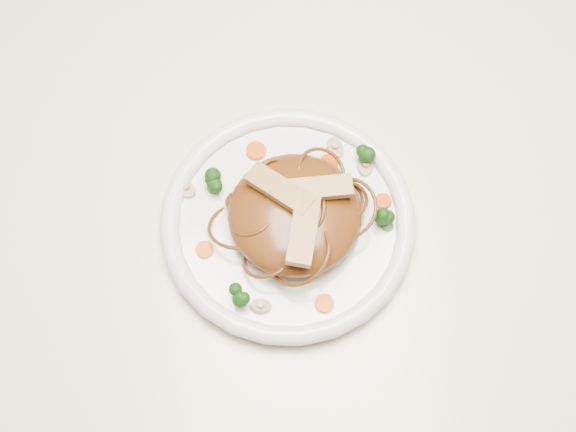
{
  "coord_description": "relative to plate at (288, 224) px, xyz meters",
  "views": [
    {
      "loc": [
        -0.08,
        -0.38,
        1.49
      ],
      "look_at": [
        -0.05,
        -0.08,
        0.78
      ],
      "focal_mm": 46.3,
      "sensor_mm": 36.0,
      "label": 1
    }
  ],
  "objects": [
    {
      "name": "ground",
      "position": [
        0.05,
        0.08,
        -0.76
      ],
      "size": [
        4.0,
        4.0,
        0.0
      ],
      "primitive_type": "plane",
      "color": "#53331C",
      "rests_on": "ground"
    },
    {
      "name": "table",
      "position": [
        0.05,
        0.08,
        -0.11
      ],
      "size": [
        1.2,
        0.8,
        0.75
      ],
      "color": "#F1E7CC",
      "rests_on": "ground"
    },
    {
      "name": "plate",
      "position": [
        0.0,
        0.0,
        0.0
      ],
      "size": [
        0.34,
        0.34,
        0.02
      ],
      "primitive_type": "cylinder",
      "rotation": [
        0.0,
        0.0,
        -0.37
      ],
      "color": "white",
      "rests_on": "table"
    },
    {
      "name": "noodle_mound",
      "position": [
        0.01,
        -0.0,
        0.03
      ],
      "size": [
        0.18,
        0.18,
        0.04
      ],
      "primitive_type": "ellipsoid",
      "rotation": [
        0.0,
        0.0,
        0.42
      ],
      "color": "#5D3211",
      "rests_on": "plate"
    },
    {
      "name": "chicken_a",
      "position": [
        0.03,
        0.01,
        0.06
      ],
      "size": [
        0.07,
        0.02,
        0.01
      ],
      "primitive_type": "cube",
      "rotation": [
        0.0,
        0.0,
        0.02
      ],
      "color": "#A6854E",
      "rests_on": "noodle_mound"
    },
    {
      "name": "chicken_b",
      "position": [
        -0.01,
        0.01,
        0.06
      ],
      "size": [
        0.07,
        0.07,
        0.01
      ],
      "primitive_type": "cube",
      "rotation": [
        0.0,
        0.0,
        2.42
      ],
      "color": "#A6854E",
      "rests_on": "noodle_mound"
    },
    {
      "name": "chicken_c",
      "position": [
        0.01,
        -0.03,
        0.06
      ],
      "size": [
        0.04,
        0.08,
        0.01
      ],
      "primitive_type": "cube",
      "rotation": [
        0.0,
        0.0,
        4.46
      ],
      "color": "#A6854E",
      "rests_on": "noodle_mound"
    },
    {
      "name": "broccoli_0",
      "position": [
        0.09,
        0.06,
        0.02
      ],
      "size": [
        0.03,
        0.03,
        0.03
      ],
      "primitive_type": null,
      "rotation": [
        0.0,
        0.0,
        0.1
      ],
      "color": "#17400D",
      "rests_on": "plate"
    },
    {
      "name": "broccoli_1",
      "position": [
        -0.08,
        0.05,
        0.02
      ],
      "size": [
        0.02,
        0.02,
        0.03
      ],
      "primitive_type": null,
      "rotation": [
        0.0,
        0.0,
        -0.09
      ],
      "color": "#17400D",
      "rests_on": "plate"
    },
    {
      "name": "broccoli_2",
      "position": [
        -0.06,
        -0.08,
        0.02
      ],
      "size": [
        0.04,
        0.04,
        0.03
      ],
      "primitive_type": null,
      "rotation": [
        0.0,
        0.0,
        0.43
      ],
      "color": "#17400D",
      "rests_on": "plate"
    },
    {
      "name": "broccoli_3",
      "position": [
        0.1,
        -0.01,
        0.02
      ],
      "size": [
        0.03,
        0.03,
        0.03
      ],
      "primitive_type": null,
      "rotation": [
        0.0,
        0.0,
        -0.23
      ],
      "color": "#17400D",
      "rests_on": "plate"
    },
    {
      "name": "carrot_0",
      "position": [
        0.05,
        0.06,
        0.01
      ],
      "size": [
        0.03,
        0.03,
        0.0
      ],
      "primitive_type": "cylinder",
      "rotation": [
        0.0,
        0.0,
        0.28
      ],
      "color": "#DF4708",
      "rests_on": "plate"
    },
    {
      "name": "carrot_1",
      "position": [
        -0.09,
        -0.02,
        0.01
      ],
      "size": [
        0.02,
        0.02,
        0.0
      ],
      "primitive_type": "cylinder",
      "rotation": [
        0.0,
        0.0,
        0.2
      ],
      "color": "#DF4708",
      "rests_on": "plate"
    },
    {
      "name": "carrot_2",
      "position": [
        0.1,
        0.01,
        0.01
      ],
      "size": [
        0.02,
        0.02,
        0.0
      ],
      "primitive_type": "cylinder",
      "rotation": [
        0.0,
        0.0,
        0.21
      ],
      "color": "#DF4708",
      "rests_on": "plate"
    },
    {
      "name": "carrot_3",
      "position": [
        -0.03,
        0.09,
        0.01
      ],
      "size": [
        0.03,
        0.03,
        0.0
      ],
      "primitive_type": "cylinder",
      "rotation": [
        0.0,
        0.0,
        0.32
      ],
      "color": "#DF4708",
      "rests_on": "plate"
    },
    {
      "name": "carrot_4",
      "position": [
        0.03,
        -0.09,
        0.01
      ],
      "size": [
        0.02,
        0.02,
        0.0
      ],
      "primitive_type": "cylinder",
      "rotation": [
        0.0,
        0.0,
        0.19
      ],
      "color": "#DF4708",
      "rests_on": "plate"
    },
    {
      "name": "mushroom_0",
      "position": [
        -0.04,
        -0.09,
        0.01
      ],
      "size": [
        0.02,
        0.02,
        0.01
      ],
      "primitive_type": "cylinder",
      "rotation": [
        0.0,
        0.0,
        -0.14
      ],
      "color": "tan",
      "rests_on": "plate"
    },
    {
      "name": "mushroom_1",
      "position": [
        0.09,
        0.06,
        0.01
      ],
      "size": [
        0.03,
        0.03,
        0.01
      ],
      "primitive_type": "cylinder",
      "rotation": [
        0.0,
        0.0,
        1.33
      ],
      "color": "tan",
      "rests_on": "plate"
    },
    {
      "name": "mushroom_2",
      "position": [
        -0.1,
        0.05,
        0.01
      ],
      "size": [
        0.03,
        0.03,
        0.01
      ],
      "primitive_type": "cylinder",
      "rotation": [
        0.0,
        0.0,
        -0.91
      ],
      "color": "tan",
      "rests_on": "plate"
    },
    {
      "name": "mushroom_3",
      "position": [
        0.06,
        0.08,
        0.01
      ],
      "size": [
        0.03,
        0.03,
        0.01
      ],
      "primitive_type": "cylinder",
      "rotation": [
        0.0,
        0.0,
        1.84
      ],
      "color": "tan",
      "rests_on": "plate"
    }
  ]
}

